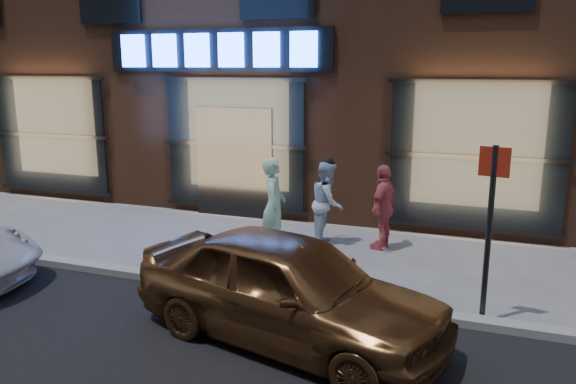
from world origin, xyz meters
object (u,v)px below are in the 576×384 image
at_px(passerby, 383,207).
at_px(gold_sedan, 288,288).
at_px(man_bowtie, 274,206).
at_px(sign_post, 490,218).
at_px(man_cap, 328,203).

distance_m(passerby, gold_sedan, 3.94).
bearing_deg(gold_sedan, passerby, 8.08).
bearing_deg(gold_sedan, man_bowtie, 38.56).
relative_size(passerby, sign_post, 0.67).
bearing_deg(man_bowtie, gold_sedan, -174.89).
bearing_deg(passerby, man_cap, -74.54).
bearing_deg(man_cap, passerby, -97.72).
distance_m(man_bowtie, gold_sedan, 3.31).
relative_size(man_cap, gold_sedan, 0.40).
xyz_separation_m(passerby, gold_sedan, (-0.44, -3.91, -0.10)).
bearing_deg(man_cap, sign_post, -142.31).
bearing_deg(man_bowtie, sign_post, -134.20).
xyz_separation_m(gold_sedan, sign_post, (2.23, 1.33, 0.74)).
distance_m(passerby, sign_post, 3.21).
bearing_deg(man_bowtie, passerby, -82.33).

